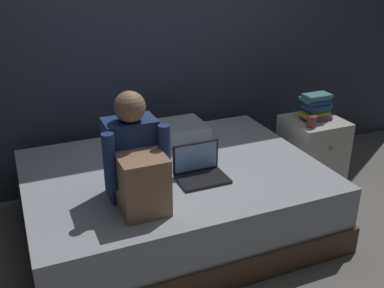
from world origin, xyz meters
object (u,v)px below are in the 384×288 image
(pillow, at_px, (169,133))
(person_sitting, at_px, (136,162))
(bed, at_px, (174,199))
(mug, at_px, (312,122))
(nightstand, at_px, (312,152))
(book_stack, at_px, (316,107))
(laptop, at_px, (200,170))

(pillow, bearing_deg, person_sitting, -122.38)
(bed, bearing_deg, mug, 2.77)
(nightstand, bearing_deg, book_stack, 124.33)
(book_stack, height_order, mug, book_stack)
(laptop, height_order, pillow, laptop)
(pillow, xyz_separation_m, book_stack, (1.16, -0.27, 0.14))
(laptop, distance_m, pillow, 0.65)
(pillow, xyz_separation_m, mug, (1.03, -0.39, 0.08))
(pillow, bearing_deg, bed, -107.35)
(nightstand, distance_m, person_sitting, 1.77)
(pillow, relative_size, book_stack, 2.30)
(book_stack, bearing_deg, bed, -171.97)
(mug, bearing_deg, nightstand, 42.69)
(laptop, height_order, book_stack, book_stack)
(bed, xyz_separation_m, laptop, (0.11, -0.20, 0.30))
(laptop, xyz_separation_m, mug, (1.06, 0.25, 0.09))
(laptop, relative_size, pillow, 0.57)
(bed, bearing_deg, laptop, -60.68)
(mug, bearing_deg, book_stack, 45.11)
(book_stack, bearing_deg, pillow, 166.98)
(person_sitting, height_order, laptop, person_sitting)
(person_sitting, height_order, book_stack, person_sitting)
(laptop, bearing_deg, bed, 119.32)
(laptop, xyz_separation_m, pillow, (0.03, 0.65, 0.01))
(bed, relative_size, mug, 22.22)
(book_stack, bearing_deg, nightstand, -55.67)
(person_sitting, height_order, pillow, person_sitting)
(person_sitting, distance_m, mug, 1.56)
(laptop, xyz_separation_m, book_stack, (1.18, 0.38, 0.15))
(nightstand, height_order, book_stack, book_stack)
(person_sitting, relative_size, pillow, 1.17)
(person_sitting, relative_size, laptop, 2.05)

